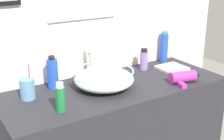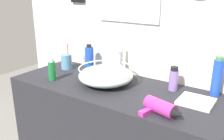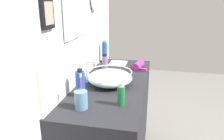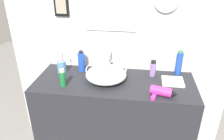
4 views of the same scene
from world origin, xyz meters
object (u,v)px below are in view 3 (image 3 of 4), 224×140
at_px(hair_drier, 139,65).
at_px(hand_towel, 118,64).
at_px(toothbrush_cup, 81,100).
at_px(glass_bowl_sink, 110,77).
at_px(spray_bottle, 105,61).
at_px(faucet, 89,68).
at_px(shampoo_bottle, 80,84).
at_px(lotion_bottle, 121,95).
at_px(soap_dispenser, 104,52).

xyz_separation_m(hair_drier, hand_towel, (0.10, 0.22, -0.03)).
height_order(hair_drier, toothbrush_cup, toothbrush_cup).
bearing_deg(glass_bowl_sink, spray_bottle, 19.29).
height_order(toothbrush_cup, spray_bottle, toothbrush_cup).
bearing_deg(toothbrush_cup, hand_towel, -2.65).
bearing_deg(faucet, glass_bowl_sink, -90.00).
height_order(faucet, shampoo_bottle, faucet).
bearing_deg(hand_towel, lotion_bottle, -168.34).
bearing_deg(toothbrush_cup, soap_dispenser, 6.11).
relative_size(toothbrush_cup, spray_bottle, 1.46).
distance_m(lotion_bottle, hand_towel, 0.89).
bearing_deg(lotion_bottle, toothbrush_cup, 111.64).
distance_m(toothbrush_cup, lotion_bottle, 0.24).
distance_m(glass_bowl_sink, shampoo_bottle, 0.29).
distance_m(hair_drier, shampoo_bottle, 0.77).
xyz_separation_m(spray_bottle, lotion_bottle, (-0.71, -0.28, 0.00)).
bearing_deg(toothbrush_cup, hair_drier, -16.94).
bearing_deg(shampoo_bottle, hand_towel, -7.70).
relative_size(faucet, spray_bottle, 1.47).
bearing_deg(shampoo_bottle, spray_bottle, -1.03).
bearing_deg(soap_dispenser, toothbrush_cup, -173.89).
distance_m(hair_drier, spray_bottle, 0.32).
distance_m(toothbrush_cup, hand_towel, 0.96).
distance_m(faucet, shampoo_bottle, 0.25).
xyz_separation_m(faucet, lotion_bottle, (-0.32, -0.31, -0.05)).
relative_size(shampoo_bottle, hand_towel, 1.10).
bearing_deg(glass_bowl_sink, soap_dispenser, 17.57).
height_order(glass_bowl_sink, toothbrush_cup, toothbrush_cup).
distance_m(glass_bowl_sink, hand_towel, 0.55).
relative_size(hair_drier, soap_dispenser, 0.93).
bearing_deg(hand_towel, shampoo_bottle, 172.30).
bearing_deg(glass_bowl_sink, lotion_bottle, -156.40).
bearing_deg(shampoo_bottle, soap_dispenser, 3.09).
xyz_separation_m(glass_bowl_sink, toothbrush_cup, (-0.41, 0.08, -0.00)).
bearing_deg(lotion_bottle, soap_dispenser, 19.72).
bearing_deg(shampoo_bottle, glass_bowl_sink, -30.59).
distance_m(faucet, toothbrush_cup, 0.43).
height_order(hair_drier, lotion_bottle, lotion_bottle).
xyz_separation_m(hair_drier, soap_dispenser, (0.16, 0.37, 0.07)).
bearing_deg(hand_towel, soap_dispenser, 69.25).
distance_m(faucet, hand_towel, 0.57).
distance_m(faucet, soap_dispenser, 0.61).
height_order(toothbrush_cup, lotion_bottle, toothbrush_cup).
relative_size(glass_bowl_sink, spray_bottle, 2.36).
height_order(lotion_bottle, shampoo_bottle, shampoo_bottle).
bearing_deg(glass_bowl_sink, hair_drier, -21.76).
bearing_deg(glass_bowl_sink, faucet, 90.00).
distance_m(spray_bottle, soap_dispenser, 0.23).
xyz_separation_m(lotion_bottle, hand_towel, (0.87, 0.18, -0.06)).
height_order(shampoo_bottle, hand_towel, shampoo_bottle).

